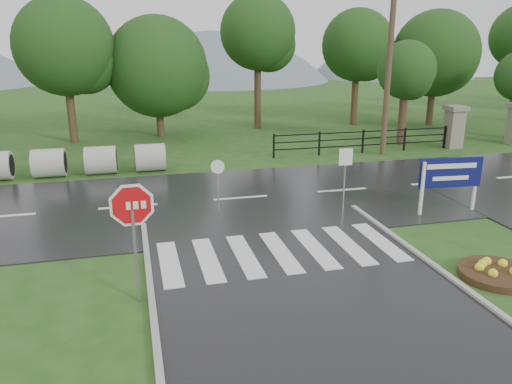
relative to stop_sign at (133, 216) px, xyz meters
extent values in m
plane|color=#254D19|center=(3.82, -3.34, -2.01)|extent=(120.00, 120.00, 0.00)
cube|color=black|center=(3.82, 6.66, -2.01)|extent=(90.00, 8.00, 0.04)
cube|color=silver|center=(0.82, 1.66, -1.95)|extent=(0.50, 2.80, 0.02)
cube|color=silver|center=(1.82, 1.66, -1.95)|extent=(0.50, 2.80, 0.02)
cube|color=silver|center=(2.82, 1.66, -1.95)|extent=(0.50, 2.80, 0.02)
cube|color=silver|center=(3.82, 1.66, -1.95)|extent=(0.50, 2.80, 0.02)
cube|color=silver|center=(4.82, 1.66, -1.95)|extent=(0.50, 2.80, 0.02)
cube|color=silver|center=(5.82, 1.66, -1.95)|extent=(0.50, 2.80, 0.02)
cube|color=silver|center=(6.82, 1.66, -1.95)|extent=(0.50, 2.80, 0.02)
cube|color=gray|center=(16.82, 12.66, -1.01)|extent=(0.80, 0.80, 2.00)
cube|color=#6B6659|center=(16.82, 12.66, 0.11)|extent=(1.00, 1.00, 0.24)
cube|color=black|center=(11.57, 12.66, -1.61)|extent=(9.50, 0.05, 0.05)
cube|color=black|center=(11.57, 12.66, -1.26)|extent=(9.50, 0.05, 0.05)
cube|color=black|center=(11.57, 12.66, -0.91)|extent=(9.50, 0.05, 0.05)
cube|color=black|center=(6.82, 12.66, -1.41)|extent=(0.08, 0.08, 1.20)
cube|color=black|center=(16.32, 12.66, -1.41)|extent=(0.08, 0.08, 1.20)
sphere|color=slate|center=(11.82, 61.66, -19.29)|extent=(48.00, 48.00, 48.00)
sphere|color=slate|center=(39.82, 61.66, -14.97)|extent=(36.00, 36.00, 36.00)
cylinder|color=#9E9B93|center=(-3.35, 11.66, -1.41)|extent=(1.30, 1.20, 1.20)
cylinder|color=#9E9B93|center=(-1.25, 11.66, -1.41)|extent=(1.30, 1.20, 1.20)
cylinder|color=#9E9B93|center=(0.85, 11.66, -1.41)|extent=(1.30, 1.20, 1.20)
cube|color=#939399|center=(0.00, 0.00, -0.93)|extent=(0.06, 0.06, 2.15)
cylinder|color=white|center=(0.00, 0.01, 0.25)|extent=(1.29, 0.09, 1.29)
cylinder|color=red|center=(0.00, 0.00, 0.25)|extent=(1.12, 0.09, 1.12)
cube|color=silver|center=(9.20, 3.46, -1.09)|extent=(0.10, 0.10, 1.82)
cube|color=silver|center=(11.21, 3.46, -1.09)|extent=(0.10, 0.10, 1.82)
cube|color=#0D1053|center=(10.20, 3.46, -0.59)|extent=(2.19, 0.25, 1.00)
cube|color=white|center=(10.20, 3.42, -0.36)|extent=(1.73, 0.17, 0.16)
cube|color=white|center=(10.20, 3.42, -0.78)|extent=(1.27, 0.13, 0.14)
cylinder|color=#332111|center=(8.58, -1.01, -1.91)|extent=(1.85, 1.85, 0.18)
cube|color=#939399|center=(7.03, 4.77, -1.01)|extent=(0.04, 0.04, 1.99)
cube|color=white|center=(7.03, 4.75, -0.18)|extent=(0.47, 0.06, 0.58)
cylinder|color=#939399|center=(2.71, 5.01, -1.11)|extent=(0.05, 0.05, 1.79)
cylinder|color=white|center=(2.71, 4.99, -0.31)|extent=(0.44, 0.13, 0.45)
cylinder|color=#473523|center=(12.44, 12.16, 2.19)|extent=(0.28, 0.28, 8.40)
cylinder|color=#3D2B1C|center=(14.59, 14.16, -0.33)|extent=(0.45, 0.45, 3.36)
sphere|color=#173B12|center=(14.59, 14.16, 2.03)|extent=(3.10, 3.10, 3.10)
camera|label=1|loc=(0.09, -10.32, 3.63)|focal=35.00mm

